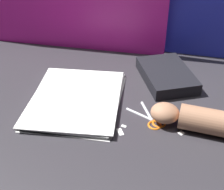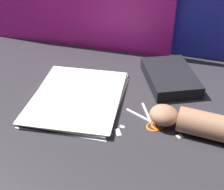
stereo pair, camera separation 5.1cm
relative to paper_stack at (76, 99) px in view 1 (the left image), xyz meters
The scene contains 8 objects.
ground_plane 0.13m from the paper_stack, 27.60° to the right, with size 6.00×6.00×0.00m, color #2D2B30.
paper_stack is the anchor object (origin of this frame).
book_closed 0.34m from the paper_stack, 26.69° to the left, with size 0.22×0.28×0.04m.
scissors 0.26m from the paper_stack, 17.70° to the right, with size 0.13×0.14×0.01m.
hand_forearm 0.42m from the paper_stack, 16.07° to the right, with size 0.33×0.15×0.07m.
paper_scrap_near 0.36m from the paper_stack, 21.66° to the right, with size 0.02×0.02×0.00m.
paper_scrap_mid 0.20m from the paper_stack, 34.96° to the right, with size 0.02×0.01×0.00m.
paper_scrap_far 0.21m from the paper_stack, 42.19° to the right, with size 0.02×0.03×0.00m.
Camera 1 is at (0.07, -0.76, 0.61)m, focal length 50.00 mm.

